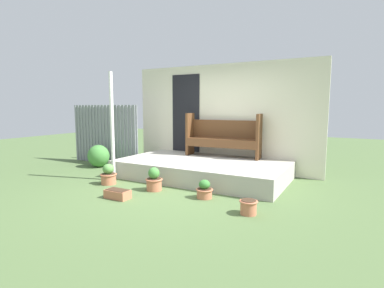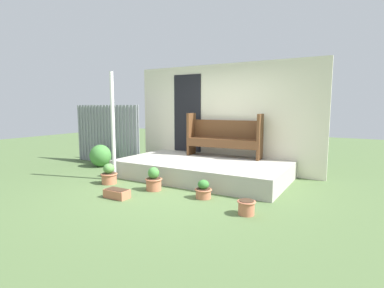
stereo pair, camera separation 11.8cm
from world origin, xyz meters
TOP-DOWN VIEW (x-y plane):
  - ground_plane at (0.00, 0.00)m, footprint 24.00×24.00m
  - porch_slab at (-0.01, 1.01)m, footprint 3.64×2.02m
  - house_wall at (-0.05, 2.05)m, footprint 4.84×0.08m
  - fence_corrugated at (-3.14, 1.21)m, footprint 2.30×0.05m
  - support_post at (-1.56, -0.12)m, footprint 0.08×0.08m
  - bench at (0.17, 1.74)m, footprint 1.80×0.51m
  - flower_pot_left at (-1.42, -0.42)m, footprint 0.34×0.34m
  - flower_pot_middle at (-0.34, -0.35)m, footprint 0.33×0.33m
  - flower_pot_right at (0.71, -0.32)m, footprint 0.30×0.30m
  - flower_pot_far_right at (1.62, -0.71)m, footprint 0.27×0.27m
  - planter_box_rect at (-0.60, -1.05)m, footprint 0.44×0.23m
  - shrub_by_fence at (-2.91, 0.75)m, footprint 0.59×0.53m

SIDE VIEW (x-z plane):
  - ground_plane at x=0.00m, z-range 0.00..0.00m
  - planter_box_rect at x=-0.60m, z-range 0.00..0.15m
  - flower_pot_far_right at x=1.62m, z-range 0.01..0.23m
  - flower_pot_right at x=0.71m, z-range -0.02..0.30m
  - flower_pot_left at x=-1.42m, z-range -0.03..0.39m
  - porch_slab at x=-0.01m, z-range 0.00..0.38m
  - flower_pot_middle at x=-0.34m, z-range -0.03..0.41m
  - shrub_by_fence at x=-2.91m, z-range 0.00..0.58m
  - fence_corrugated at x=-3.14m, z-range 0.00..1.61m
  - bench at x=0.17m, z-range 0.38..1.41m
  - support_post at x=-1.56m, z-range 0.00..2.29m
  - house_wall at x=-0.05m, z-range 0.00..2.60m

